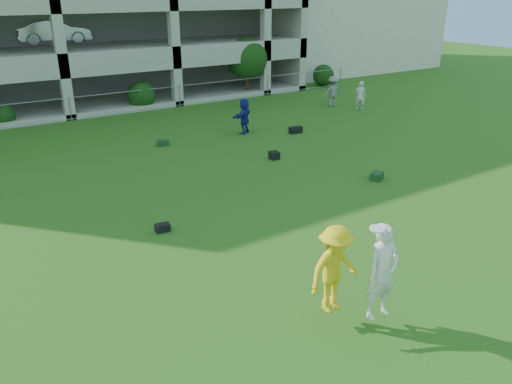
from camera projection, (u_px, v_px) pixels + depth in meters
ground at (298, 307)px, 10.56m from camera, size 100.00×100.00×0.00m
stucco_building at (317, 4)px, 41.95m from camera, size 16.00×14.00×10.00m
bystander_d at (244, 116)px, 22.84m from camera, size 1.52×1.20×1.61m
bystander_e at (360, 96)px, 27.28m from camera, size 0.68×0.65×1.57m
bystander_f at (332, 91)px, 28.03m from camera, size 1.21×0.86×1.70m
bag_black_b at (163, 228)px, 13.79m from camera, size 0.43×0.30×0.22m
bag_green_c at (377, 176)px, 17.50m from camera, size 0.60×0.53×0.26m
crate_d at (274, 155)px, 19.61m from camera, size 0.38×0.38×0.30m
bag_black_e at (296, 130)px, 23.11m from camera, size 0.63×0.36×0.30m
bag_green_g at (163, 143)px, 21.28m from camera, size 0.57×0.44×0.25m
frisbee_contest at (350, 270)px, 9.53m from camera, size 1.70×1.16×1.97m
fence at (70, 109)px, 25.11m from camera, size 36.06×0.06×1.20m
shrub_row at (150, 80)px, 27.61m from camera, size 34.38×2.52×3.50m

